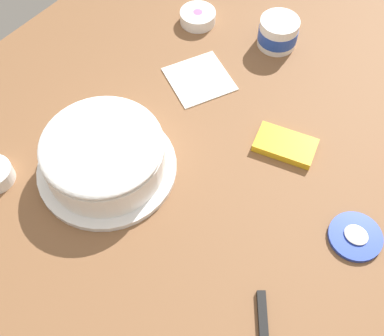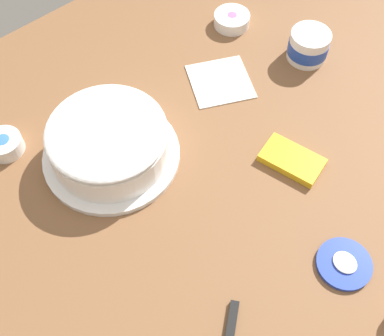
% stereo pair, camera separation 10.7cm
% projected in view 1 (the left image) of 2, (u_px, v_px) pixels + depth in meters
% --- Properties ---
extents(ground_plane, '(1.54, 1.54, 0.00)m').
position_uv_depth(ground_plane, '(238.00, 180.00, 1.09)').
color(ground_plane, brown).
extents(frosted_cake, '(0.31, 0.31, 0.12)m').
position_uv_depth(frosted_cake, '(104.00, 156.00, 1.06)').
color(frosted_cake, white).
rests_on(frosted_cake, ground_plane).
extents(frosting_tub, '(0.11, 0.11, 0.08)m').
position_uv_depth(frosting_tub, '(278.00, 32.00, 1.29)').
color(frosting_tub, white).
rests_on(frosting_tub, ground_plane).
extents(frosting_tub_lid, '(0.11, 0.11, 0.02)m').
position_uv_depth(frosting_tub_lid, '(355.00, 236.00, 1.01)').
color(frosting_tub_lid, '#233DAD').
rests_on(frosting_tub_lid, ground_plane).
extents(sprinkle_bowl_pink, '(0.10, 0.10, 0.03)m').
position_uv_depth(sprinkle_bowl_pink, '(198.00, 16.00, 1.36)').
color(sprinkle_bowl_pink, white).
rests_on(sprinkle_bowl_pink, ground_plane).
extents(candy_box_lower, '(0.15, 0.11, 0.02)m').
position_uv_depth(candy_box_lower, '(285.00, 145.00, 1.13)').
color(candy_box_lower, yellow).
rests_on(candy_box_lower, ground_plane).
extents(paper_napkin, '(0.20, 0.20, 0.01)m').
position_uv_depth(paper_napkin, '(199.00, 79.00, 1.25)').
color(paper_napkin, white).
rests_on(paper_napkin, ground_plane).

